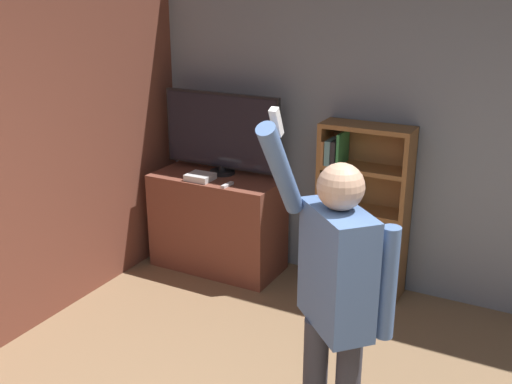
{
  "coord_description": "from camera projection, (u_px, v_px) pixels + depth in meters",
  "views": [
    {
      "loc": [
        0.94,
        -1.36,
        2.43
      ],
      "look_at": [
        -0.81,
        1.92,
        1.13
      ],
      "focal_mm": 42.0,
      "sensor_mm": 36.0,
      "label": 1
    }
  ],
  "objects": [
    {
      "name": "wall_back",
      "position": [
        428.0,
        133.0,
        4.59
      ],
      "size": [
        6.71,
        0.06,
        2.7
      ],
      "color": "gray",
      "rests_on": "ground_plane"
    },
    {
      "name": "wall_side_brick",
      "position": [
        40.0,
        143.0,
        4.29
      ],
      "size": [
        0.06,
        4.78,
        2.7
      ],
      "color": "brown",
      "rests_on": "ground_plane"
    },
    {
      "name": "tv_ledge",
      "position": [
        218.0,
        222.0,
        5.32
      ],
      "size": [
        1.14,
        0.54,
        0.85
      ],
      "color": "brown",
      "rests_on": "ground_plane"
    },
    {
      "name": "television",
      "position": [
        221.0,
        133.0,
        5.13
      ],
      "size": [
        1.1,
        0.22,
        0.71
      ],
      "color": "black",
      "rests_on": "tv_ledge"
    },
    {
      "name": "game_console",
      "position": [
        200.0,
        177.0,
        5.08
      ],
      "size": [
        0.22,
        0.19,
        0.05
      ],
      "color": "white",
      "rests_on": "tv_ledge"
    },
    {
      "name": "remote_loose",
      "position": [
        227.0,
        185.0,
        4.92
      ],
      "size": [
        0.04,
        0.14,
        0.02
      ],
      "color": "white",
      "rests_on": "tv_ledge"
    },
    {
      "name": "bookshelf",
      "position": [
        355.0,
        214.0,
        4.88
      ],
      "size": [
        0.72,
        0.28,
        1.41
      ],
      "color": "brown",
      "rests_on": "ground_plane"
    },
    {
      "name": "person",
      "position": [
        335.0,
        291.0,
        2.93
      ],
      "size": [
        0.59,
        0.55,
        1.93
      ],
      "rotation": [
        0.0,
        0.0,
        -0.77
      ],
      "color": "#383842",
      "rests_on": "ground_plane"
    }
  ]
}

